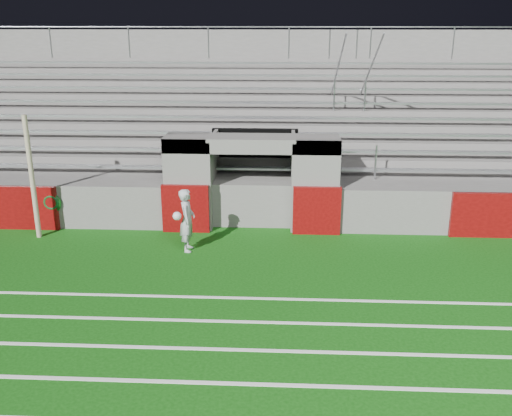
{
  "coord_description": "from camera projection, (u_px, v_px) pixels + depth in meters",
  "views": [
    {
      "loc": [
        0.89,
        -11.84,
        5.57
      ],
      "look_at": [
        0.2,
        1.8,
        1.1
      ],
      "focal_mm": 40.0,
      "sensor_mm": 36.0,
      "label": 1
    }
  ],
  "objects": [
    {
      "name": "ground",
      "position": [
        243.0,
        278.0,
        13.01
      ],
      "size": [
        90.0,
        90.0,
        0.0
      ],
      "primitive_type": "plane",
      "color": "#0E460B",
      "rests_on": "ground"
    },
    {
      "name": "hose_coil",
      "position": [
        52.0,
        203.0,
        15.81
      ],
      "size": [
        0.55,
        0.14,
        0.55
      ],
      "color": "#0D4211",
      "rests_on": "ground"
    },
    {
      "name": "goalkeeper_with_ball",
      "position": [
        187.0,
        220.0,
        14.35
      ],
      "size": [
        0.53,
        0.63,
        1.62
      ],
      "color": "#ABB0B5",
      "rests_on": "ground"
    },
    {
      "name": "field_post",
      "position": [
        32.0,
        178.0,
        14.99
      ],
      "size": [
        0.13,
        0.13,
        3.32
      ],
      "primitive_type": "cylinder",
      "color": "tan",
      "rests_on": "ground"
    },
    {
      "name": "stadium_structure",
      "position": [
        259.0,
        143.0,
        20.11
      ],
      "size": [
        26.0,
        8.48,
        5.42
      ],
      "color": "#605D5A",
      "rests_on": "ground"
    }
  ]
}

